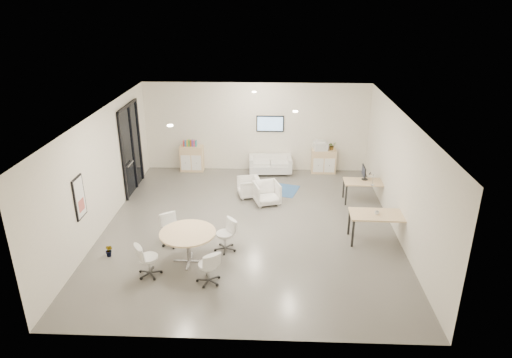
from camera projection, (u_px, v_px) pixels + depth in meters
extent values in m
cube|color=#5E5C56|center=(250.00, 239.00, 12.93)|extent=(8.00, 9.00, 0.80)
cube|color=white|center=(249.00, 99.00, 11.42)|extent=(8.00, 9.00, 0.80)
cube|color=white|center=(257.00, 124.00, 16.71)|extent=(8.00, 0.80, 3.20)
cube|color=white|center=(233.00, 281.00, 7.65)|extent=(8.00, 0.80, 3.20)
cube|color=white|center=(87.00, 171.00, 12.35)|extent=(0.80, 9.00, 3.20)
cube|color=white|center=(416.00, 176.00, 12.00)|extent=(0.80, 9.00, 3.20)
cube|color=black|center=(131.00, 148.00, 14.71)|extent=(0.02, 1.90, 2.85)
cube|color=black|center=(127.00, 106.00, 14.18)|extent=(0.06, 1.90, 0.08)
cube|color=black|center=(123.00, 158.00, 13.86)|extent=(0.06, 0.08, 2.85)
cube|color=black|center=(140.00, 140.00, 15.55)|extent=(0.06, 0.08, 2.85)
cube|color=black|center=(133.00, 147.00, 14.84)|extent=(0.06, 0.07, 2.85)
cube|color=#B2B2B7|center=(130.00, 164.00, 14.43)|extent=(0.04, 0.60, 0.05)
cube|color=black|center=(79.00, 197.00, 10.87)|extent=(0.04, 0.54, 1.04)
cube|color=white|center=(80.00, 198.00, 10.87)|extent=(0.01, 0.46, 0.96)
cube|color=#C75C54|center=(81.00, 205.00, 10.94)|extent=(0.01, 0.32, 0.30)
cube|color=black|center=(270.00, 124.00, 16.23)|extent=(0.98, 0.05, 0.58)
cube|color=#91C2FB|center=(270.00, 124.00, 16.20)|extent=(0.90, 0.01, 0.50)
cylinder|color=#FFEAC6|center=(170.00, 126.00, 10.72)|extent=(0.14, 0.14, 0.03)
cylinder|color=#FFEAC6|center=(295.00, 111.00, 11.99)|extent=(0.14, 0.14, 0.03)
cylinder|color=#FFEAC6|center=(254.00, 92.00, 14.35)|extent=(0.14, 0.14, 0.03)
cube|color=#DBBC84|center=(192.00, 158.00, 16.64)|extent=(0.83, 0.42, 0.94)
cube|color=white|center=(186.00, 163.00, 16.48)|extent=(0.35, 0.02, 0.56)
cube|color=white|center=(196.00, 163.00, 16.46)|extent=(0.35, 0.02, 0.56)
cube|color=#DBBC84|center=(323.00, 161.00, 16.47)|extent=(0.87, 0.40, 0.87)
cube|color=white|center=(318.00, 165.00, 16.31)|extent=(0.36, 0.02, 0.52)
cube|color=white|center=(329.00, 166.00, 16.30)|extent=(0.36, 0.02, 0.52)
cube|color=red|center=(184.00, 143.00, 16.43)|extent=(0.04, 0.14, 0.22)
cube|color=#337FCC|center=(186.00, 143.00, 16.42)|extent=(0.04, 0.14, 0.22)
cube|color=gold|center=(187.00, 143.00, 16.42)|extent=(0.04, 0.14, 0.22)
cube|color=#4CB24C|center=(189.00, 143.00, 16.42)|extent=(0.04, 0.14, 0.22)
cube|color=#CC6619|center=(191.00, 143.00, 16.42)|extent=(0.04, 0.14, 0.22)
cube|color=purple|center=(193.00, 143.00, 16.41)|extent=(0.04, 0.14, 0.22)
cube|color=#E54C7F|center=(194.00, 143.00, 16.41)|extent=(0.04, 0.14, 0.22)
cube|color=teal|center=(196.00, 143.00, 16.41)|extent=(0.04, 0.14, 0.22)
cube|color=white|center=(321.00, 146.00, 16.26)|extent=(0.52, 0.46, 0.28)
cube|color=white|center=(321.00, 141.00, 16.19)|extent=(0.39, 0.34, 0.06)
cube|color=silver|center=(270.00, 167.00, 16.44)|extent=(1.55, 0.85, 0.28)
cube|color=silver|center=(270.00, 157.00, 16.60)|extent=(1.51, 0.27, 0.28)
cube|color=silver|center=(251.00, 163.00, 16.41)|extent=(0.18, 0.76, 0.56)
cube|color=silver|center=(289.00, 164.00, 16.36)|extent=(0.18, 0.76, 0.56)
cube|color=#32589A|center=(274.00, 189.00, 15.22)|extent=(1.80, 1.45, 0.01)
imported|color=silver|center=(249.00, 186.00, 14.55)|extent=(0.78, 0.81, 0.69)
imported|color=silver|center=(267.00, 192.00, 14.05)|extent=(0.91, 0.88, 0.76)
cube|color=#DBBC84|center=(365.00, 182.00, 14.06)|extent=(1.32, 0.68, 0.04)
cube|color=black|center=(346.00, 195.00, 13.95)|extent=(0.05, 0.05, 0.65)
cube|color=black|center=(386.00, 196.00, 13.91)|extent=(0.05, 0.05, 0.65)
cube|color=black|center=(344.00, 188.00, 14.47)|extent=(0.05, 0.05, 0.65)
cube|color=black|center=(382.00, 189.00, 14.43)|extent=(0.05, 0.05, 0.65)
cube|color=#DBBC84|center=(379.00, 215.00, 11.76)|extent=(1.53, 0.79, 0.04)
cube|color=black|center=(353.00, 234.00, 11.64)|extent=(0.05, 0.05, 0.74)
cube|color=black|center=(408.00, 235.00, 11.58)|extent=(0.05, 0.05, 0.74)
cube|color=black|center=(349.00, 222.00, 12.24)|extent=(0.05, 0.05, 0.74)
cube|color=black|center=(402.00, 223.00, 12.18)|extent=(0.05, 0.05, 0.74)
cylinder|color=black|center=(365.00, 179.00, 14.19)|extent=(0.20, 0.20, 0.02)
cube|color=black|center=(365.00, 176.00, 14.14)|extent=(0.04, 0.03, 0.24)
cube|color=black|center=(364.00, 171.00, 14.09)|extent=(0.03, 0.50, 0.32)
cylinder|color=#DBBC84|center=(188.00, 233.00, 10.81)|extent=(1.34, 1.34, 0.04)
cylinder|color=#B2B2B7|center=(189.00, 248.00, 10.97)|extent=(0.10, 0.10, 0.77)
cube|color=#B2B2B7|center=(189.00, 261.00, 11.11)|extent=(0.78, 0.06, 0.03)
cube|color=#B2B2B7|center=(189.00, 261.00, 11.11)|extent=(0.06, 0.78, 0.03)
imported|color=#3F7F3F|center=(332.00, 147.00, 16.27)|extent=(0.35, 0.37, 0.23)
imported|color=#3F7F3F|center=(110.00, 254.00, 11.30)|extent=(0.29, 0.38, 0.15)
imported|color=white|center=(377.00, 212.00, 11.72)|extent=(0.12, 0.10, 0.11)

